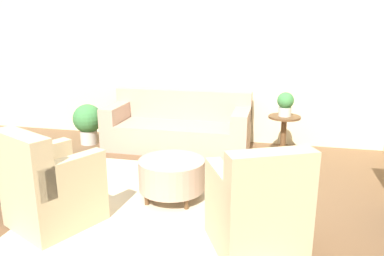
# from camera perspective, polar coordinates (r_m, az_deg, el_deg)

# --- Properties ---
(ground_plane) EXTENTS (16.00, 16.00, 0.00)m
(ground_plane) POSITION_cam_1_polar(r_m,az_deg,el_deg) (4.20, -3.75, -11.74)
(ground_plane) COLOR brown
(wall_back) EXTENTS (9.16, 0.12, 2.80)m
(wall_back) POSITION_cam_1_polar(r_m,az_deg,el_deg) (6.34, 2.96, 10.63)
(wall_back) COLOR beige
(wall_back) RESTS_ON ground_plane
(rug) EXTENTS (2.66, 2.50, 0.01)m
(rug) POSITION_cam_1_polar(r_m,az_deg,el_deg) (4.20, -3.75, -11.68)
(rug) COLOR beige
(rug) RESTS_ON ground_plane
(couch) EXTENTS (2.27, 0.91, 0.90)m
(couch) POSITION_cam_1_polar(r_m,az_deg,el_deg) (6.02, -2.10, -0.04)
(couch) COLOR tan
(couch) RESTS_ON ground_plane
(armchair_left) EXTENTS (0.96, 0.98, 0.98)m
(armchair_left) POSITION_cam_1_polar(r_m,az_deg,el_deg) (3.92, -20.93, -8.60)
(armchair_left) COLOR #C6B289
(armchair_left) RESTS_ON rug
(armchair_right) EXTENTS (0.96, 0.98, 0.98)m
(armchair_right) POSITION_cam_1_polar(r_m,az_deg,el_deg) (3.31, 9.94, -12.26)
(armchair_right) COLOR #C6B289
(armchair_right) RESTS_ON rug
(ottoman_table) EXTENTS (0.74, 0.74, 0.46)m
(ottoman_table) POSITION_cam_1_polar(r_m,az_deg,el_deg) (4.24, -3.10, -7.05)
(ottoman_table) COLOR tan
(ottoman_table) RESTS_ON rug
(side_table) EXTENTS (0.46, 0.46, 0.64)m
(side_table) POSITION_cam_1_polar(r_m,az_deg,el_deg) (5.66, 13.78, -0.34)
(side_table) COLOR brown
(side_table) RESTS_ON ground_plane
(potted_plant_on_side_table) EXTENTS (0.24, 0.24, 0.35)m
(potted_plant_on_side_table) POSITION_cam_1_polar(r_m,az_deg,el_deg) (5.57, 14.05, 3.70)
(potted_plant_on_side_table) COLOR beige
(potted_plant_on_side_table) RESTS_ON side_table
(potted_plant_floor) EXTENTS (0.48, 0.48, 0.67)m
(potted_plant_floor) POSITION_cam_1_polar(r_m,az_deg,el_deg) (6.44, -15.59, 1.02)
(potted_plant_floor) COLOR beige
(potted_plant_floor) RESTS_ON ground_plane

